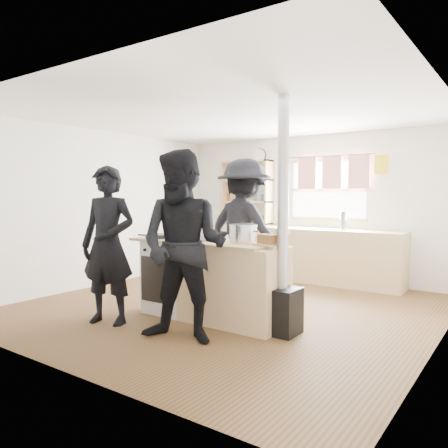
{
  "coord_description": "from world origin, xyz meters",
  "views": [
    {
      "loc": [
        3.2,
        -4.63,
        1.49
      ],
      "look_at": [
        0.0,
        -0.1,
        1.1
      ],
      "focal_mm": 35.0,
      "sensor_mm": 36.0,
      "label": 1
    }
  ],
  "objects_px": {
    "roast_tray": "(211,238)",
    "bread_board": "(267,241)",
    "person_near_right": "(184,246)",
    "stockpot_counter": "(243,233)",
    "person_far": "(244,231)",
    "skillet_greens": "(158,236)",
    "cooking_island": "(212,280)",
    "thermos": "(343,221)",
    "person_near_left": "(108,245)",
    "stockpot_stove": "(199,231)",
    "flue_heater": "(282,273)"
  },
  "relations": [
    {
      "from": "cooking_island",
      "to": "person_far",
      "type": "relative_size",
      "value": 1.01
    },
    {
      "from": "stockpot_stove",
      "to": "flue_heater",
      "type": "distance_m",
      "value": 1.34
    },
    {
      "from": "skillet_greens",
      "to": "person_near_right",
      "type": "bearing_deg",
      "value": -33.82
    },
    {
      "from": "thermos",
      "to": "person_near_right",
      "type": "xyz_separation_m",
      "value": [
        -0.34,
        -3.56,
        -0.08
      ]
    },
    {
      "from": "person_far",
      "to": "skillet_greens",
      "type": "bearing_deg",
      "value": 68.13
    },
    {
      "from": "bread_board",
      "to": "flue_heater",
      "type": "xyz_separation_m",
      "value": [
        0.18,
        0.0,
        -0.33
      ]
    },
    {
      "from": "cooking_island",
      "to": "stockpot_counter",
      "type": "height_order",
      "value": "stockpot_counter"
    },
    {
      "from": "cooking_island",
      "to": "stockpot_stove",
      "type": "bearing_deg",
      "value": 151.03
    },
    {
      "from": "stockpot_counter",
      "to": "person_far",
      "type": "relative_size",
      "value": 0.16
    },
    {
      "from": "bread_board",
      "to": "person_far",
      "type": "distance_m",
      "value": 1.32
    },
    {
      "from": "cooking_island",
      "to": "bread_board",
      "type": "bearing_deg",
      "value": -1.02
    },
    {
      "from": "person_far",
      "to": "stockpot_stove",
      "type": "bearing_deg",
      "value": 83.66
    },
    {
      "from": "skillet_greens",
      "to": "roast_tray",
      "type": "relative_size",
      "value": 0.78
    },
    {
      "from": "cooking_island",
      "to": "roast_tray",
      "type": "relative_size",
      "value": 4.82
    },
    {
      "from": "roast_tray",
      "to": "person_near_left",
      "type": "distance_m",
      "value": 1.19
    },
    {
      "from": "person_near_left",
      "to": "stockpot_counter",
      "type": "bearing_deg",
      "value": 17.82
    },
    {
      "from": "skillet_greens",
      "to": "person_far",
      "type": "height_order",
      "value": "person_far"
    },
    {
      "from": "stockpot_counter",
      "to": "thermos",
      "type": "bearing_deg",
      "value": 85.87
    },
    {
      "from": "thermos",
      "to": "person_far",
      "type": "xyz_separation_m",
      "value": [
        -0.74,
        -1.82,
        -0.06
      ]
    },
    {
      "from": "cooking_island",
      "to": "thermos",
      "type": "bearing_deg",
      "value": 78.14
    },
    {
      "from": "thermos",
      "to": "skillet_greens",
      "type": "xyz_separation_m",
      "value": [
        -1.34,
        -2.89,
        -0.08
      ]
    },
    {
      "from": "roast_tray",
      "to": "stockpot_stove",
      "type": "distance_m",
      "value": 0.36
    },
    {
      "from": "person_far",
      "to": "stockpot_counter",
      "type": "bearing_deg",
      "value": 129.39
    },
    {
      "from": "bread_board",
      "to": "roast_tray",
      "type": "bearing_deg",
      "value": 177.5
    },
    {
      "from": "skillet_greens",
      "to": "stockpot_stove",
      "type": "xyz_separation_m",
      "value": [
        0.42,
        0.31,
        0.06
      ]
    },
    {
      "from": "person_near_right",
      "to": "person_far",
      "type": "xyz_separation_m",
      "value": [
        -0.4,
        1.74,
        0.02
      ]
    },
    {
      "from": "roast_tray",
      "to": "person_near_left",
      "type": "height_order",
      "value": "person_near_left"
    },
    {
      "from": "bread_board",
      "to": "person_near_right",
      "type": "distance_m",
      "value": 0.93
    },
    {
      "from": "person_far",
      "to": "person_near_left",
      "type": "bearing_deg",
      "value": 75.51
    },
    {
      "from": "roast_tray",
      "to": "thermos",
      "type": "bearing_deg",
      "value": 77.46
    },
    {
      "from": "skillet_greens",
      "to": "flue_heater",
      "type": "bearing_deg",
      "value": 3.6
    },
    {
      "from": "thermos",
      "to": "cooking_island",
      "type": "bearing_deg",
      "value": -101.86
    },
    {
      "from": "skillet_greens",
      "to": "roast_tray",
      "type": "xyz_separation_m",
      "value": [
        0.73,
        0.14,
        0.01
      ]
    },
    {
      "from": "skillet_greens",
      "to": "stockpot_stove",
      "type": "height_order",
      "value": "stockpot_stove"
    },
    {
      "from": "flue_heater",
      "to": "stockpot_counter",
      "type": "bearing_deg",
      "value": 171.37
    },
    {
      "from": "stockpot_counter",
      "to": "bread_board",
      "type": "distance_m",
      "value": 0.38
    },
    {
      "from": "stockpot_stove",
      "to": "bread_board",
      "type": "xyz_separation_m",
      "value": [
        1.1,
        -0.21,
        -0.04
      ]
    },
    {
      "from": "stockpot_counter",
      "to": "person_near_right",
      "type": "bearing_deg",
      "value": -99.6
    },
    {
      "from": "person_near_left",
      "to": "thermos",
      "type": "bearing_deg",
      "value": 50.71
    },
    {
      "from": "stockpot_counter",
      "to": "person_near_left",
      "type": "relative_size",
      "value": 0.18
    },
    {
      "from": "thermos",
      "to": "person_far",
      "type": "bearing_deg",
      "value": -112.11
    },
    {
      "from": "cooking_island",
      "to": "bread_board",
      "type": "height_order",
      "value": "bread_board"
    },
    {
      "from": "person_near_right",
      "to": "stockpot_counter",
      "type": "bearing_deg",
      "value": 64.21
    },
    {
      "from": "bread_board",
      "to": "person_near_left",
      "type": "bearing_deg",
      "value": -153.89
    },
    {
      "from": "skillet_greens",
      "to": "person_near_left",
      "type": "xyz_separation_m",
      "value": [
        -0.11,
        -0.69,
        -0.06
      ]
    },
    {
      "from": "roast_tray",
      "to": "bread_board",
      "type": "distance_m",
      "value": 0.78
    },
    {
      "from": "roast_tray",
      "to": "bread_board",
      "type": "xyz_separation_m",
      "value": [
        0.78,
        -0.03,
        0.01
      ]
    },
    {
      "from": "stockpot_stove",
      "to": "stockpot_counter",
      "type": "bearing_deg",
      "value": -9.17
    },
    {
      "from": "roast_tray",
      "to": "bread_board",
      "type": "bearing_deg",
      "value": -2.5
    },
    {
      "from": "thermos",
      "to": "roast_tray",
      "type": "height_order",
      "value": "thermos"
    }
  ]
}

